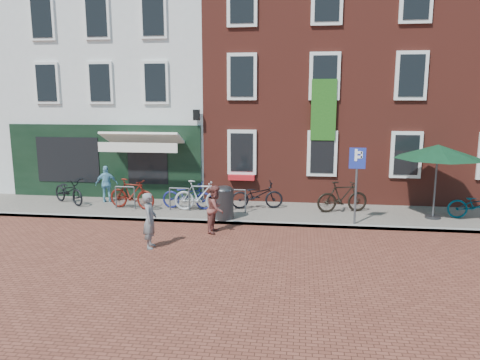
# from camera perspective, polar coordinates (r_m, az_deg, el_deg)

# --- Properties ---
(ground) EXTENTS (80.00, 80.00, 0.00)m
(ground) POSITION_cam_1_polar(r_m,az_deg,el_deg) (14.83, -3.16, -5.52)
(ground) COLOR brown
(sidewalk) EXTENTS (24.00, 3.00, 0.10)m
(sidewalk) POSITION_cam_1_polar(r_m,az_deg,el_deg) (16.11, 1.34, -4.04)
(sidewalk) COLOR slate
(sidewalk) RESTS_ON ground
(building_stucco) EXTENTS (8.00, 8.00, 9.00)m
(building_stucco) POSITION_cam_1_polar(r_m,az_deg,el_deg) (22.37, -12.75, 11.26)
(building_stucco) COLOR silver
(building_stucco) RESTS_ON ground
(building_brick_mid) EXTENTS (6.00, 8.00, 10.00)m
(building_brick_mid) POSITION_cam_1_polar(r_m,az_deg,el_deg) (21.04, 5.86, 12.89)
(building_brick_mid) COLOR maroon
(building_brick_mid) RESTS_ON ground
(building_brick_right) EXTENTS (6.00, 8.00, 10.00)m
(building_brick_right) POSITION_cam_1_polar(r_m,az_deg,el_deg) (21.69, 22.28, 12.11)
(building_brick_right) COLOR maroon
(building_brick_right) RESTS_ON ground
(litter_bin) EXTENTS (0.64, 0.64, 1.18)m
(litter_bin) POSITION_cam_1_polar(r_m,az_deg,el_deg) (14.90, -2.05, -2.62)
(litter_bin) COLOR #313033
(litter_bin) RESTS_ON sidewalk
(parking_sign) EXTENTS (0.50, 0.07, 2.43)m
(parking_sign) POSITION_cam_1_polar(r_m,az_deg,el_deg) (14.56, 14.46, 0.97)
(parking_sign) COLOR #4C4C4F
(parking_sign) RESTS_ON sidewalk
(parasol) EXTENTS (2.77, 2.77, 2.55)m
(parasol) POSITION_cam_1_polar(r_m,az_deg,el_deg) (16.02, 23.63, 3.60)
(parasol) COLOR #4C4C4F
(parasol) RESTS_ON sidewalk
(woman) EXTENTS (0.45, 0.61, 1.53)m
(woman) POSITION_cam_1_polar(r_m,az_deg,el_deg) (12.58, -11.26, -5.01)
(woman) COLOR slate
(woman) RESTS_ON ground
(boy) EXTENTS (0.63, 0.76, 1.44)m
(boy) POSITION_cam_1_polar(r_m,az_deg,el_deg) (13.79, -3.09, -3.64)
(boy) COLOR brown
(boy) RESTS_ON ground
(cafe_person) EXTENTS (0.88, 0.57, 1.40)m
(cafe_person) POSITION_cam_1_polar(r_m,az_deg,el_deg) (18.01, -16.41, -0.48)
(cafe_person) COLOR #6AACC8
(cafe_person) RESTS_ON sidewalk
(bicycle_0) EXTENTS (1.93, 1.55, 0.98)m
(bicycle_0) POSITION_cam_1_polar(r_m,az_deg,el_deg) (18.21, -20.73, -1.28)
(bicycle_0) COLOR black
(bicycle_0) RESTS_ON sidewalk
(bicycle_1) EXTENTS (1.88, 0.87, 1.09)m
(bicycle_1) POSITION_cam_1_polar(r_m,az_deg,el_deg) (16.71, -13.44, -1.70)
(bicycle_1) COLOR #59130D
(bicycle_1) RESTS_ON sidewalk
(bicycle_2) EXTENTS (1.91, 0.77, 0.98)m
(bicycle_2) POSITION_cam_1_polar(r_m,az_deg,el_deg) (16.37, -6.61, -1.92)
(bicycle_2) COLOR navy
(bicycle_2) RESTS_ON sidewalk
(bicycle_3) EXTENTS (1.83, 0.59, 1.09)m
(bicycle_3) POSITION_cam_1_polar(r_m,az_deg,el_deg) (16.03, -5.09, -1.96)
(bicycle_3) COLOR #B0B1B3
(bicycle_3) RESTS_ON sidewalk
(bicycle_4) EXTENTS (1.96, 1.02, 0.98)m
(bicycle_4) POSITION_cam_1_polar(r_m,az_deg,el_deg) (16.32, 2.14, -1.90)
(bicycle_4) COLOR black
(bicycle_4) RESTS_ON sidewalk
(bicycle_5) EXTENTS (1.88, 1.00, 1.09)m
(bicycle_5) POSITION_cam_1_polar(r_m,az_deg,el_deg) (16.18, 12.74, -2.07)
(bicycle_5) COLOR black
(bicycle_5) RESTS_ON sidewalk
(bicycle_6) EXTENTS (1.94, 0.88, 0.98)m
(bicycle_6) POSITION_cam_1_polar(r_m,az_deg,el_deg) (16.75, 27.75, -2.79)
(bicycle_6) COLOR #043646
(bicycle_6) RESTS_ON sidewalk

